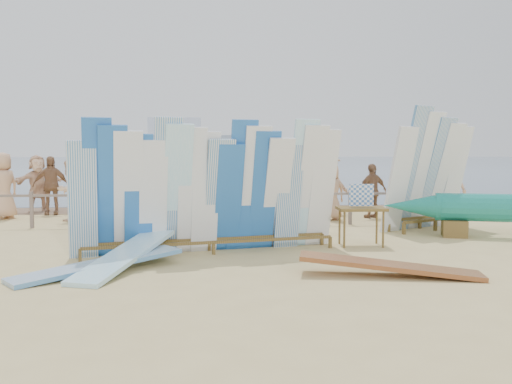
{
  "coord_description": "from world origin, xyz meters",
  "views": [
    {
      "loc": [
        0.4,
        -10.68,
        1.85
      ],
      "look_at": [
        1.41,
        1.3,
        0.98
      ],
      "focal_mm": 38.0,
      "sensor_mm": 36.0,
      "label": 1
    }
  ],
  "objects": [
    {
      "name": "beachgoer_11",
      "position": [
        -5.03,
        6.85,
        0.9
      ],
      "size": [
        1.69,
        1.34,
        1.79
      ],
      "primitive_type": "imported",
      "rotation": [
        0.0,
        0.0,
        0.56
      ],
      "color": "beige",
      "rests_on": "ground"
    },
    {
      "name": "distant_ship",
      "position": [
        -12.0,
        180.0,
        5.31
      ],
      "size": [
        45.0,
        8.0,
        14.0
      ],
      "color": "#999EA3",
      "rests_on": "ocean"
    },
    {
      "name": "beachgoer_10",
      "position": [
        4.98,
        4.3,
        0.77
      ],
      "size": [
        0.98,
        0.66,
        1.55
      ],
      "primitive_type": "imported",
      "rotation": [
        0.0,
        0.0,
        3.46
      ],
      "color": "#8C6042",
      "rests_on": "ground"
    },
    {
      "name": "beachgoer_3",
      "position": [
        0.3,
        5.42,
        0.84
      ],
      "size": [
        1.16,
        0.92,
        1.67
      ],
      "primitive_type": "imported",
      "rotation": [
        0.0,
        0.0,
        3.65
      ],
      "color": "tan",
      "rests_on": "ground"
    },
    {
      "name": "beachgoer_extra_1",
      "position": [
        -4.38,
        5.94,
        0.88
      ],
      "size": [
        1.08,
        0.59,
        1.76
      ],
      "primitive_type": "imported",
      "rotation": [
        0.0,
        0.0,
        0.14
      ],
      "color": "#8C6042",
      "rests_on": "ground"
    },
    {
      "name": "flat_board_b",
      "position": [
        -0.97,
        -1.94,
        0.0
      ],
      "size": [
        1.4,
        2.72,
        0.44
      ],
      "primitive_type": "cube",
      "rotation": [
        0.14,
        0.0,
        -0.33
      ],
      "color": "#95D5EF",
      "rests_on": "ground"
    },
    {
      "name": "stroller",
      "position": [
        1.94,
        3.79,
        0.39
      ],
      "size": [
        0.73,
        0.84,
        0.97
      ],
      "rotation": [
        0.0,
        0.0,
        -0.41
      ],
      "color": "red",
      "rests_on": "ground"
    },
    {
      "name": "beachgoer_1",
      "position": [
        -2.44,
        5.95,
        0.94
      ],
      "size": [
        0.77,
        0.6,
        1.88
      ],
      "primitive_type": "imported",
      "rotation": [
        0.0,
        0.0,
        0.37
      ],
      "color": "#8C6042",
      "rests_on": "ground"
    },
    {
      "name": "beachgoer_6",
      "position": [
        3.73,
        3.97,
        0.77
      ],
      "size": [
        0.81,
        0.5,
        1.54
      ],
      "primitive_type": "imported",
      "rotation": [
        0.0,
        0.0,
        3.34
      ],
      "color": "tan",
      "rests_on": "ground"
    },
    {
      "name": "beachgoer_8",
      "position": [
        3.11,
        3.6,
        0.92
      ],
      "size": [
        0.93,
        0.95,
        1.84
      ],
      "primitive_type": "imported",
      "rotation": [
        0.0,
        0.0,
        5.47
      ],
      "color": "beige",
      "rests_on": "ground"
    },
    {
      "name": "ocean",
      "position": [
        0.0,
        128.0,
        0.0
      ],
      "size": [
        320.0,
        240.0,
        0.02
      ],
      "primitive_type": "cube",
      "color": "#425A76",
      "rests_on": "ground"
    },
    {
      "name": "ground",
      "position": [
        0.0,
        0.0,
        0.0
      ],
      "size": [
        160.0,
        160.0,
        0.0
      ],
      "primitive_type": "plane",
      "color": "#CEB776",
      "rests_on": "ground"
    },
    {
      "name": "beachgoer_7",
      "position": [
        2.77,
        5.41,
        0.76
      ],
      "size": [
        0.62,
        0.45,
        1.53
      ],
      "primitive_type": "imported",
      "rotation": [
        0.0,
        0.0,
        0.28
      ],
      "color": "#8C6042",
      "rests_on": "ground"
    },
    {
      "name": "beach_chair_right",
      "position": [
        2.25,
        3.71,
        0.28
      ],
      "size": [
        0.75,
        0.77,
        0.97
      ],
      "rotation": [
        0.0,
        0.0,
        0.26
      ],
      "color": "red",
      "rests_on": "ground"
    },
    {
      "name": "beachgoer_2",
      "position": [
        -3.43,
        4.4,
        0.84
      ],
      "size": [
        0.74,
        0.9,
        1.68
      ],
      "primitive_type": "imported",
      "rotation": [
        0.0,
        0.0,
        4.21
      ],
      "color": "beige",
      "rests_on": "ground"
    },
    {
      "name": "beachgoer_extra_0",
      "position": [
        7.81,
        5.57,
        0.86
      ],
      "size": [
        1.09,
        1.14,
        1.72
      ],
      "primitive_type": "imported",
      "rotation": [
        0.0,
        0.0,
        5.45
      ],
      "color": "tan",
      "rests_on": "ground"
    },
    {
      "name": "side_surfboard_rack",
      "position": [
        5.61,
        1.9,
        1.31
      ],
      "size": [
        2.56,
        1.74,
        2.93
      ],
      "rotation": [
        0.0,
        0.0,
        0.48
      ],
      "color": "brown",
      "rests_on": "ground"
    },
    {
      "name": "flat_board_e",
      "position": [
        -1.33,
        -2.25,
        0.0
      ],
      "size": [
        2.5,
        2.06,
        0.25
      ],
      "primitive_type": "cube",
      "rotation": [
        0.07,
        0.0,
        -0.93
      ],
      "color": "silver",
      "rests_on": "ground"
    },
    {
      "name": "beachgoer_4",
      "position": [
        0.48,
        4.73,
        0.84
      ],
      "size": [
        1.07,
        0.68,
        1.69
      ],
      "primitive_type": "imported",
      "rotation": [
        0.0,
        0.0,
        2.86
      ],
      "color": "#8C6042",
      "rests_on": "ground"
    },
    {
      "name": "wet_sand_strip",
      "position": [
        0.0,
        7.2,
        0.0
      ],
      "size": [
        40.0,
        2.6,
        0.01
      ],
      "primitive_type": "cube",
      "color": "brown",
      "rests_on": "ground"
    },
    {
      "name": "beachgoer_5",
      "position": [
        2.02,
        5.69,
        0.81
      ],
      "size": [
        1.48,
        1.31,
        1.62
      ],
      "primitive_type": "imported",
      "rotation": [
        0.0,
        0.0,
        5.62
      ],
      "color": "beige",
      "rests_on": "ground"
    },
    {
      "name": "beachgoer_9",
      "position": [
        4.03,
        5.64,
        0.93
      ],
      "size": [
        1.25,
        1.13,
        1.86
      ],
      "primitive_type": "imported",
      "rotation": [
        0.0,
        0.0,
        2.48
      ],
      "color": "tan",
      "rests_on": "ground"
    },
    {
      "name": "vendor_table",
      "position": [
        3.38,
        -0.19,
        0.41
      ],
      "size": [
        0.95,
        0.69,
        1.23
      ],
      "rotation": [
        0.0,
        0.0,
        -0.04
      ],
      "color": "brown",
      "rests_on": "ground"
    },
    {
      "name": "beach_chair_left",
      "position": [
        1.54,
        3.85,
        0.24
      ],
      "size": [
        0.54,
        0.56,
        0.83
      ],
      "rotation": [
        0.0,
        0.0,
        0.05
      ],
      "color": "red",
      "rests_on": "ground"
    },
    {
      "name": "beachgoer_0",
      "position": [
        -5.39,
        4.95,
        0.94
      ],
      "size": [
        0.9,
        0.99,
        1.87
      ],
      "primitive_type": "imported",
      "rotation": [
        0.0,
        0.0,
        4.06
      ],
      "color": "tan",
      "rests_on": "ground"
    },
    {
      "name": "fence",
      "position": [
        0.0,
        3.0,
        0.63
      ],
      "size": [
        12.08,
        0.08,
        0.9
      ],
      "color": "#7B685D",
      "rests_on": "ground"
    },
    {
      "name": "flat_board_c",
      "position": [
        3.08,
        -2.85,
        0.0
      ],
      "size": [
        2.75,
        1.13,
        0.31
      ],
      "primitive_type": "cube",
      "rotation": [
        0.09,
        0.0,
        1.35
      ],
      "color": "brown",
      "rests_on": "ground"
    },
    {
      "name": "main_surfboard_rack",
      "position": [
        0.42,
        -0.7,
        1.12
      ],
      "size": [
        4.98,
        1.63,
        2.49
      ],
      "rotation": [
        0.0,
        0.0,
        0.21
      ],
      "color": "brown",
      "rests_on": "ground"
    }
  ]
}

